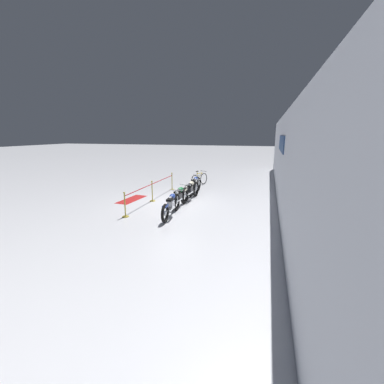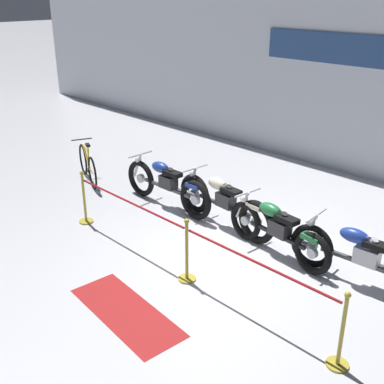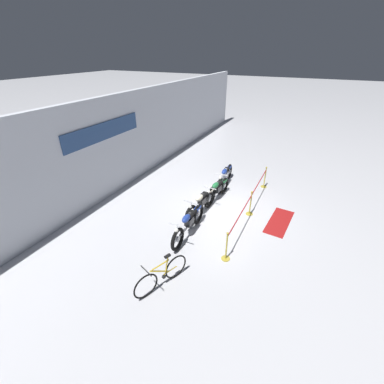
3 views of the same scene
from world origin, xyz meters
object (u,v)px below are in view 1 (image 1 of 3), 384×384
Objects in this scene: stanchion_mid_left at (152,194)px; stanchion_far_left at (162,184)px; motorcycle_blue_3 at (171,205)px; floor_banner at (132,199)px; motorcycle_cream_1 at (190,190)px; stanchion_mid_right at (125,208)px; motorcycle_green_2 at (179,197)px; motorcycle_blue_0 at (195,185)px; bicycle at (199,179)px.

stanchion_far_left is at bearing 180.00° from stanchion_mid_left.
motorcycle_blue_3 reaches higher than floor_banner.
stanchion_far_left is 1.83m from floor_banner.
motorcycle_cream_1 is 0.45× the size of stanchion_far_left.
stanchion_mid_left is at bearing 180.00° from stanchion_mid_right.
floor_banner is at bearing -74.42° from motorcycle_cream_1.
floor_banner is (-0.51, -2.80, -0.46)m from motorcycle_green_2.
motorcycle_cream_1 is 1.81m from stanchion_far_left.
stanchion_mid_right reaches higher than motorcycle_green_2.
stanchion_mid_right is 2.89m from floor_banner.
floor_banner is (0.82, -2.94, -0.48)m from motorcycle_cream_1.
motorcycle_blue_0 is at bearing -179.80° from motorcycle_green_2.
stanchion_far_left and stanchion_mid_left have the same top height.
motorcycle_cream_1 is at bearing 6.23° from motorcycle_blue_0.
motorcycle_cream_1 is 2.34× the size of stanchion_mid_right.
bicycle is 5.20m from floor_banner.
bicycle is at bearing -175.80° from motorcycle_green_2.
motorcycle_blue_3 is at bearing 42.18° from stanchion_mid_left.
stanchion_mid_left reaches higher than motorcycle_cream_1.
motorcycle_cream_1 is 3.86m from stanchion_mid_right.
motorcycle_cream_1 is 1.95m from stanchion_mid_left.
motorcycle_cream_1 is at bearing 115.19° from stanchion_mid_left.
motorcycle_blue_0 is 1.11× the size of motorcycle_green_2.
stanchion_far_left is (-1.74, -1.61, 0.20)m from motorcycle_green_2.
motorcycle_cream_1 is 3.09m from floor_banner.
motorcycle_blue_3 is at bearing 29.02° from stanchion_far_left.
stanchion_mid_left is (-1.95, -1.77, -0.12)m from motorcycle_blue_3.
motorcycle_green_2 is 2.08× the size of stanchion_mid_left.
motorcycle_blue_3 is at bearing 4.64° from bicycle.
stanchion_mid_left is 0.54× the size of floor_banner.
stanchion_far_left is at bearing -57.60° from motorcycle_blue_0.
stanchion_mid_left reaches higher than motorcycle_green_2.
motorcycle_blue_0 is 1.25× the size of floor_banner.
bicycle is at bearing -175.36° from motorcycle_blue_3.
floor_banner is (-1.96, -2.95, -0.47)m from motorcycle_blue_3.
floor_banner is at bearing -100.35° from motorcycle_green_2.
stanchion_far_left is at bearing -137.18° from motorcycle_green_2.
motorcycle_green_2 is 2.65m from stanchion_mid_right.
stanchion_mid_left is (-0.50, -1.61, -0.11)m from motorcycle_green_2.
stanchion_mid_right is at bearing 29.16° from floor_banner.
motorcycle_blue_3 is 1.46× the size of bicycle.
motorcycle_blue_3 is 3.58m from floor_banner.
motorcycle_green_2 is at bearing 72.66° from stanchion_mid_left.
stanchion_mid_right is 0.54× the size of floor_banner.
stanchion_mid_right reaches higher than motorcycle_cream_1.
motorcycle_cream_1 is 1.12× the size of motorcycle_green_2.
motorcycle_green_2 is 1.12× the size of floor_banner.
motorcycle_cream_1 is 2.34× the size of stanchion_mid_left.
motorcycle_green_2 is at bearing 0.20° from motorcycle_blue_0.
floor_banner is (4.59, -2.42, -0.39)m from bicycle.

